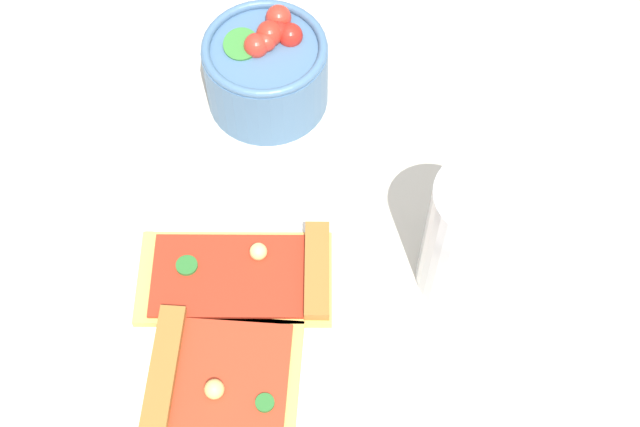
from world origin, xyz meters
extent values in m
plane|color=beige|center=(0.00, 0.00, 0.00)|extent=(2.40, 2.40, 0.00)
cylinder|color=white|center=(-0.03, 0.01, 0.01)|extent=(0.24, 0.24, 0.01)
cube|color=#E5B256|center=(-0.06, -0.03, 0.02)|extent=(0.18, 0.15, 0.01)
cube|color=#A36B2D|center=(-0.12, 0.00, 0.02)|extent=(0.06, 0.08, 0.02)
cube|color=#B22D19|center=(-0.06, -0.03, 0.02)|extent=(0.15, 0.13, 0.00)
sphere|color=#F2D87F|center=(-0.08, -0.04, 0.03)|extent=(0.01, 0.01, 0.01)
cylinder|color=#2D722D|center=(-0.02, -0.05, 0.03)|extent=(0.02, 0.02, 0.00)
cube|color=#E5B256|center=(-0.01, 0.04, 0.02)|extent=(0.15, 0.14, 0.01)
cube|color=#A36B2D|center=(0.03, 0.02, 0.02)|extent=(0.07, 0.10, 0.02)
cube|color=red|center=(-0.01, 0.04, 0.02)|extent=(0.13, 0.13, 0.00)
sphere|color=#EAD172|center=(0.00, 0.05, 0.03)|extent=(0.02, 0.02, 0.02)
cylinder|color=#2D722D|center=(-0.03, 0.08, 0.03)|extent=(0.01, 0.01, 0.00)
cylinder|color=#4C7299|center=(-0.17, -0.20, 0.03)|extent=(0.11, 0.11, 0.07)
torus|color=#4C7299|center=(-0.17, -0.20, 0.07)|extent=(0.11, 0.11, 0.01)
sphere|color=red|center=(-0.17, -0.20, 0.08)|extent=(0.02, 0.02, 0.02)
sphere|color=red|center=(-0.16, -0.20, 0.07)|extent=(0.02, 0.02, 0.02)
sphere|color=red|center=(-0.20, -0.22, 0.07)|extent=(0.02, 0.02, 0.02)
sphere|color=red|center=(-0.19, -0.20, 0.08)|extent=(0.02, 0.02, 0.02)
sphere|color=red|center=(-0.20, -0.20, 0.07)|extent=(0.02, 0.02, 0.02)
sphere|color=red|center=(-0.18, -0.20, 0.08)|extent=(0.02, 0.02, 0.02)
cylinder|color=#388433|center=(-0.15, -0.21, 0.07)|extent=(0.05, 0.05, 0.01)
cylinder|color=silver|center=(-0.23, 0.05, 0.06)|extent=(0.08, 0.08, 0.13)
cylinder|color=#592D0F|center=(-0.23, 0.05, 0.06)|extent=(0.07, 0.07, 0.11)
cube|color=white|center=(-0.22, 0.06, 0.10)|extent=(0.03, 0.03, 0.02)
cube|color=white|center=(-0.22, 0.04, 0.11)|extent=(0.02, 0.02, 0.02)
camera|label=1|loc=(0.04, 0.28, 0.65)|focal=48.72mm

